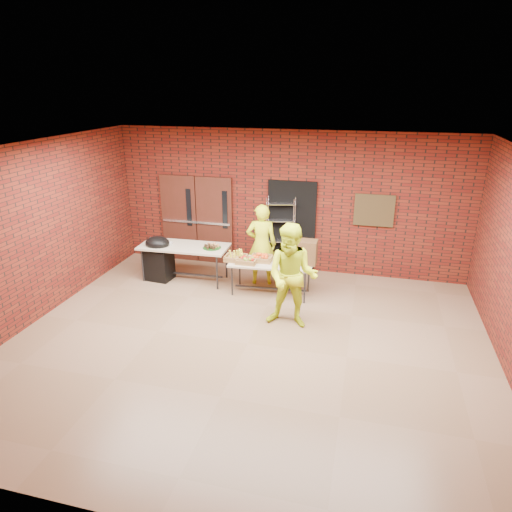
{
  "coord_description": "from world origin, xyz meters",
  "views": [
    {
      "loc": [
        1.79,
        -6.43,
        4.12
      ],
      "look_at": [
        -0.21,
        1.4,
        1.05
      ],
      "focal_mm": 32.0,
      "sensor_mm": 36.0,
      "label": 1
    }
  ],
  "objects": [
    {
      "name": "cup_stack_back",
      "position": [
        0.2,
        2.1,
        0.81
      ],
      "size": [
        0.08,
        0.08,
        0.23
      ],
      "primitive_type": "cylinder",
      "color": "silver",
      "rests_on": "table_right"
    },
    {
      "name": "cup_stack_mid",
      "position": [
        0.39,
        1.87,
        0.8
      ],
      "size": [
        0.07,
        0.07,
        0.22
      ],
      "primitive_type": "cylinder",
      "color": "silver",
      "rests_on": "table_right"
    },
    {
      "name": "coffee_dispenser",
      "position": [
        0.67,
        2.16,
        0.94
      ],
      "size": [
        0.37,
        0.33,
        0.49
      ],
      "primitive_type": "cube",
      "color": "brown",
      "rests_on": "table_right"
    },
    {
      "name": "room",
      "position": [
        0.0,
        0.0,
        1.6
      ],
      "size": [
        8.08,
        7.08,
        3.28
      ],
      "color": "#806245",
      "rests_on": "ground"
    },
    {
      "name": "double_doors",
      "position": [
        -2.2,
        3.44,
        1.05
      ],
      "size": [
        1.78,
        0.12,
        2.1
      ],
      "color": "#461C14",
      "rests_on": "room"
    },
    {
      "name": "volunteer_man",
      "position": [
        0.59,
        0.83,
        0.95
      ],
      "size": [
        0.96,
        0.76,
        1.91
      ],
      "primitive_type": "imported",
      "rotation": [
        0.0,
        0.0,
        -0.05
      ],
      "color": "#D2E719",
      "rests_on": "room"
    },
    {
      "name": "bronze_plaque",
      "position": [
        1.9,
        3.45,
        1.55
      ],
      "size": [
        0.85,
        0.04,
        0.7
      ],
      "primitive_type": "cube",
      "color": "#3F3119",
      "rests_on": "room"
    },
    {
      "name": "covered_grill",
      "position": [
        -2.63,
        2.15,
        0.5
      ],
      "size": [
        0.59,
        0.51,
        1.0
      ],
      "rotation": [
        0.0,
        0.0,
        -0.1
      ],
      "color": "black",
      "rests_on": "room"
    },
    {
      "name": "napkin_box",
      "position": [
        -2.42,
        2.25,
        0.83
      ],
      "size": [
        0.17,
        0.12,
        0.06
      ],
      "primitive_type": "cube",
      "color": "silver",
      "rests_on": "table_left"
    },
    {
      "name": "basket_bananas",
      "position": [
        -0.78,
        1.96,
        0.75
      ],
      "size": [
        0.44,
        0.34,
        0.14
      ],
      "color": "olive",
      "rests_on": "table_right"
    },
    {
      "name": "basket_oranges",
      "position": [
        -0.27,
        2.07,
        0.75
      ],
      "size": [
        0.43,
        0.34,
        0.13
      ],
      "color": "olive",
      "rests_on": "table_right"
    },
    {
      "name": "wire_rack",
      "position": [
        -0.12,
        3.32,
        0.87
      ],
      "size": [
        0.67,
        0.35,
        1.75
      ],
      "primitive_type": null,
      "rotation": [
        0.0,
        0.0,
        0.22
      ],
      "color": "silver",
      "rests_on": "room"
    },
    {
      "name": "volunteer_woman",
      "position": [
        -0.37,
        2.5,
        0.89
      ],
      "size": [
        0.73,
        0.57,
        1.78
      ],
      "primitive_type": "imported",
      "rotation": [
        0.0,
        0.0,
        3.38
      ],
      "color": "#D2E719",
      "rests_on": "room"
    },
    {
      "name": "dark_doorway",
      "position": [
        0.1,
        3.46,
        1.05
      ],
      "size": [
        1.1,
        0.06,
        2.1
      ],
      "primitive_type": "cube",
      "color": "black",
      "rests_on": "room"
    },
    {
      "name": "muffin_tray",
      "position": [
        -1.42,
        2.28,
        0.84
      ],
      "size": [
        0.39,
        0.39,
        0.1
      ],
      "color": "#124312",
      "rests_on": "table_left"
    },
    {
      "name": "table_right",
      "position": [
        -0.06,
        2.03,
        0.64
      ],
      "size": [
        1.73,
        0.82,
        0.69
      ],
      "rotation": [
        0.0,
        0.0,
        0.07
      ],
      "color": "#BBA68F",
      "rests_on": "room"
    },
    {
      "name": "basket_apples",
      "position": [
        -0.53,
        1.87,
        0.75
      ],
      "size": [
        0.41,
        0.32,
        0.13
      ],
      "color": "olive",
      "rests_on": "table_right"
    },
    {
      "name": "cup_stack_front",
      "position": [
        0.24,
        1.92,
        0.82
      ],
      "size": [
        0.09,
        0.09,
        0.26
      ],
      "primitive_type": "cylinder",
      "color": "silver",
      "rests_on": "table_right"
    },
    {
      "name": "table_left",
      "position": [
        -2.06,
        2.27,
        0.73
      ],
      "size": [
        1.97,
        0.87,
        0.8
      ],
      "rotation": [
        0.0,
        0.0,
        0.03
      ],
      "color": "#BBA68F",
      "rests_on": "room"
    }
  ]
}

